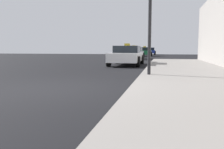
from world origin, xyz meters
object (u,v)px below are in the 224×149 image
(car_green, at_px, (145,52))
(car_blue, at_px, (150,51))
(car_white, at_px, (127,55))
(car_silver, at_px, (134,53))

(car_green, xyz_separation_m, car_blue, (0.29, 8.85, 0.00))
(car_white, distance_m, car_silver, 9.56)
(car_blue, bearing_deg, car_green, 88.15)
(car_white, distance_m, car_green, 18.52)
(car_white, relative_size, car_green, 1.07)
(car_white, relative_size, car_silver, 1.05)
(car_green, relative_size, car_blue, 0.89)
(car_silver, bearing_deg, car_white, 94.07)
(car_white, xyz_separation_m, car_green, (-0.21, 18.52, -0.00))
(car_white, xyz_separation_m, car_blue, (0.07, 27.37, 0.00))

